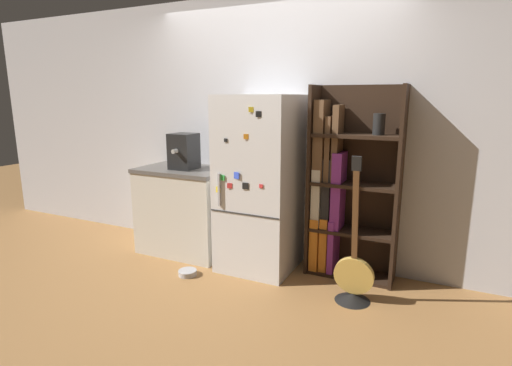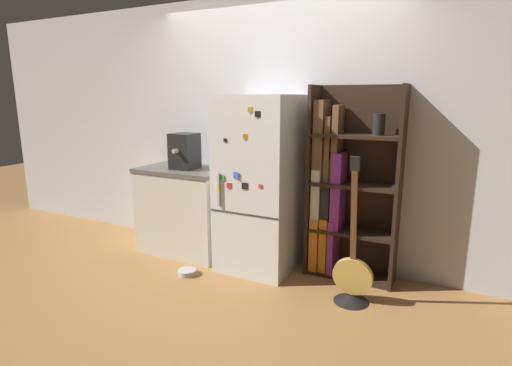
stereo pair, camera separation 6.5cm
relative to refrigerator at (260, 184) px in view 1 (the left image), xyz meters
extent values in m
plane|color=#A87542|center=(0.00, -0.12, -0.83)|extent=(16.00, 16.00, 0.00)
cube|color=silver|center=(0.00, 0.35, 0.47)|extent=(8.00, 0.05, 2.60)
cube|color=silver|center=(0.00, 0.00, 0.00)|extent=(0.69, 0.65, 1.65)
cube|color=#333333|center=(0.00, -0.33, -0.21)|extent=(0.67, 0.01, 0.01)
cube|color=#B2B2B7|center=(-0.24, -0.34, -0.01)|extent=(0.02, 0.02, 0.30)
cube|color=orange|center=(0.03, -0.33, 0.48)|extent=(0.04, 0.02, 0.04)
cube|color=black|center=(0.02, -0.33, 0.05)|extent=(0.06, 0.01, 0.06)
cube|color=red|center=(0.17, -0.33, 0.06)|extent=(0.03, 0.01, 0.03)
cube|color=red|center=(-0.14, -0.33, 0.04)|extent=(0.05, 0.01, 0.05)
cube|color=blue|center=(-0.07, -0.33, 0.14)|extent=(0.06, 0.02, 0.06)
cube|color=yellow|center=(0.08, -0.33, 0.70)|extent=(0.04, 0.02, 0.04)
cube|color=yellow|center=(-0.26, -0.33, -0.01)|extent=(0.05, 0.02, 0.05)
cube|color=black|center=(-0.17, -0.33, 0.44)|extent=(0.03, 0.01, 0.03)
cube|color=black|center=(0.15, -0.33, 0.67)|extent=(0.05, 0.02, 0.05)
cube|color=green|center=(-0.21, -0.33, 0.10)|extent=(0.05, 0.01, 0.05)
cube|color=black|center=(0.47, 0.17, 0.04)|extent=(0.03, 0.32, 1.74)
cube|color=black|center=(1.23, 0.17, 0.04)|extent=(0.03, 0.32, 1.74)
cube|color=black|center=(0.85, 0.31, 0.04)|extent=(0.79, 0.03, 1.74)
cube|color=black|center=(0.85, 0.17, -0.81)|extent=(0.73, 0.29, 0.03)
cube|color=black|center=(0.85, 0.17, -0.39)|extent=(0.73, 0.29, 0.03)
cube|color=black|center=(0.85, 0.17, 0.04)|extent=(0.73, 0.29, 0.03)
cube|color=black|center=(0.85, 0.17, 0.48)|extent=(0.73, 0.29, 0.03)
cube|color=orange|center=(0.53, 0.16, -0.55)|extent=(0.08, 0.26, 0.50)
cube|color=orange|center=(0.62, 0.18, -0.54)|extent=(0.07, 0.26, 0.51)
cube|color=purple|center=(0.69, 0.16, -0.55)|extent=(0.05, 0.26, 0.50)
cube|color=silver|center=(0.53, 0.17, -0.11)|extent=(0.08, 0.26, 0.55)
cube|color=#262628|center=(0.62, 0.18, -0.06)|extent=(0.08, 0.21, 0.64)
cube|color=purple|center=(0.72, 0.16, -0.03)|extent=(0.09, 0.23, 0.70)
cube|color=brown|center=(0.54, 0.16, 0.42)|extent=(0.09, 0.23, 0.72)
cube|color=brown|center=(0.62, 0.17, 0.35)|extent=(0.05, 0.21, 0.58)
cube|color=brown|center=(0.69, 0.17, 0.40)|extent=(0.05, 0.21, 0.68)
cylinder|color=black|center=(1.03, 0.17, 0.58)|extent=(0.10, 0.10, 0.18)
cube|color=beige|center=(-0.88, 0.03, -0.39)|extent=(0.92, 0.60, 0.87)
cube|color=#5B5651|center=(-0.88, 0.03, 0.06)|extent=(0.94, 0.62, 0.04)
cube|color=black|center=(-0.85, -0.01, 0.26)|extent=(0.25, 0.24, 0.36)
cylinder|color=#A5A39E|center=(-0.85, -0.16, 0.28)|extent=(0.04, 0.06, 0.04)
cone|color=black|center=(0.98, -0.30, -0.80)|extent=(0.29, 0.29, 0.06)
cylinder|color=gold|center=(0.98, -0.30, -0.61)|extent=(0.32, 0.09, 0.32)
cube|color=brown|center=(0.98, -0.37, -0.08)|extent=(0.04, 0.12, 0.72)
cube|color=black|center=(0.98, -0.43, 0.33)|extent=(0.07, 0.04, 0.11)
cylinder|color=#B7B7BC|center=(-0.52, -0.48, -0.80)|extent=(0.17, 0.17, 0.05)
torus|color=#B7B7BC|center=(-0.52, -0.48, -0.78)|extent=(0.17, 0.17, 0.01)
camera|label=1|loc=(1.56, -3.33, 0.81)|focal=28.00mm
camera|label=2|loc=(1.61, -3.30, 0.81)|focal=28.00mm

